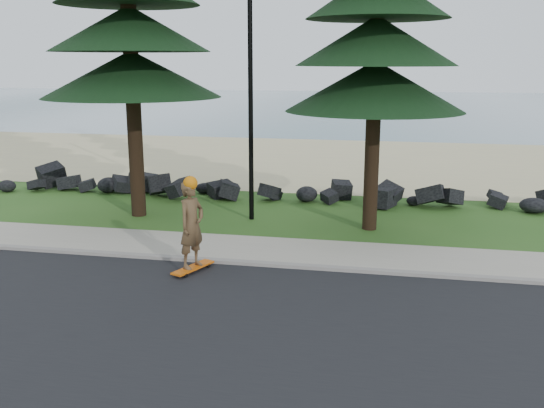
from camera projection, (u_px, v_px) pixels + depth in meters
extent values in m
plane|color=#285119|center=(223.00, 251.00, 15.07)|extent=(160.00, 160.00, 0.00)
cube|color=black|center=(154.00, 327.00, 10.77)|extent=(160.00, 7.00, 0.02)
cube|color=gray|center=(212.00, 261.00, 14.20)|extent=(160.00, 0.20, 0.10)
cube|color=gray|center=(225.00, 247.00, 15.25)|extent=(160.00, 2.00, 0.08)
cube|color=beige|center=(305.00, 160.00, 28.90)|extent=(160.00, 15.00, 0.01)
cube|color=#3C6672|center=(354.00, 105.00, 63.73)|extent=(160.00, 58.00, 0.01)
cylinder|color=black|center=(378.00, 6.00, 15.69)|extent=(0.40, 0.40, 12.00)
cylinder|color=black|center=(250.00, 83.00, 17.19)|extent=(0.14, 0.14, 8.00)
cube|color=#CC570C|center=(193.00, 268.00, 13.56)|extent=(0.71, 1.19, 0.04)
imported|color=brown|center=(192.00, 225.00, 13.33)|extent=(0.70, 0.84, 1.95)
sphere|color=#CC6C0B|center=(190.00, 183.00, 13.11)|extent=(0.31, 0.31, 0.31)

